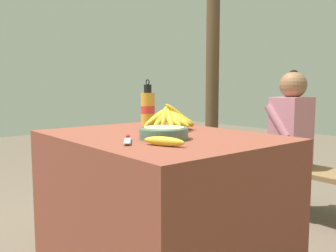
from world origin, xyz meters
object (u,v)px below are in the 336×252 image
Objects in this scene: water_bottle at (148,108)px; wooden_bench at (297,174)px; seated_vendor at (286,134)px; support_post_near at (212,72)px; loose_banana_front at (164,141)px; knife at (128,139)px; serving_bowl at (164,132)px; banana_bunch_ripe at (172,118)px.

water_bottle is 1.29m from wooden_bench.
water_bottle is at bearing 70.69° from seated_vendor.
support_post_near is (-0.83, 1.44, 0.28)m from water_bottle.
loose_banana_front is 0.95× the size of knife.
water_bottle reaches higher than knife.
loose_banana_front reaches higher than knife.
water_bottle is 1.14m from seated_vendor.
wooden_bench is 1.34× the size of seated_vendor.
water_bottle is at bearing 151.29° from serving_bowl.
water_bottle reaches higher than wooden_bench.
seated_vendor is 1.27m from support_post_near.
knife is 0.13× the size of wooden_bench.
support_post_near reaches higher than serving_bowl.
seated_vendor reaches higher than banana_bunch_ripe.
wooden_bench is at bearing 100.85° from loose_banana_front.
banana_bunch_ripe is 0.14× the size of support_post_near.
loose_banana_front is 0.21m from knife.
banana_bunch_ripe is 1.72× the size of loose_banana_front.
banana_bunch_ripe is at bearing 147.11° from knife.
water_bottle reaches higher than serving_bowl.
seated_vendor is (-0.16, 1.52, -0.12)m from knife.
water_bottle is 0.13× the size of support_post_near.
banana_bunch_ripe is 1.43× the size of serving_bowl.
loose_banana_front is at bearing 44.39° from knife.
serving_bowl is 0.10× the size of support_post_near.
wooden_bench is 1.47m from support_post_near.
banana_bunch_ripe is 1.26m from wooden_bench.
water_bottle is 0.19× the size of wooden_bench.
wooden_bench is at bearing 72.37° from water_bottle.
serving_bowl is 1.47m from wooden_bench.
serving_bowl is at bearing -84.44° from wooden_bench.
wooden_bench is at bearing -15.10° from support_post_near.
knife is 1.62m from wooden_bench.
loose_banana_front is at bearing -43.50° from banana_bunch_ripe.
wooden_bench is (-0.08, 1.56, -0.42)m from knife.
banana_bunch_ripe is 1.13× the size of water_bottle.
loose_banana_front is at bearing -51.18° from support_post_near.
banana_bunch_ripe is 1.14m from seated_vendor.
serving_bowl is 1.20× the size of loose_banana_front.
knife reaches higher than wooden_bench.
support_post_near is at bearing 119.92° from water_bottle.
loose_banana_front is at bearing -31.29° from water_bottle.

